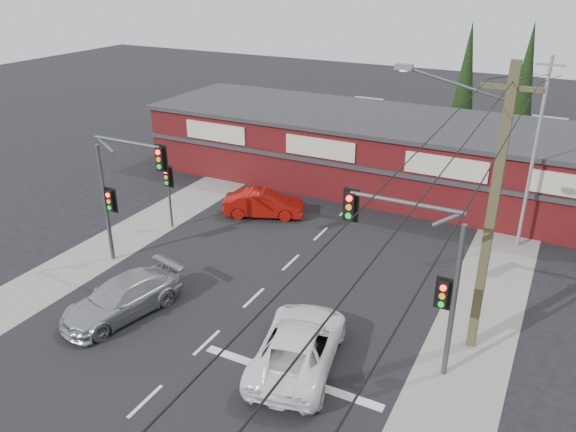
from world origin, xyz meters
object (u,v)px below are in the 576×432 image
at_px(white_suv, 299,345).
at_px(silver_suv, 122,298).
at_px(shop_building, 361,148).
at_px(utility_pole, 488,206).
at_px(red_sedan, 264,204).

distance_m(white_suv, silver_suv, 7.41).
height_order(silver_suv, shop_building, shop_building).
relative_size(silver_suv, utility_pole, 0.49).
distance_m(white_suv, utility_pole, 7.72).
height_order(red_sedan, utility_pole, utility_pole).
relative_size(red_sedan, utility_pole, 0.43).
bearing_deg(shop_building, red_sedan, -109.54).
height_order(white_suv, utility_pole, utility_pole).
distance_m(red_sedan, utility_pole, 14.44).
relative_size(white_suv, red_sedan, 1.27).
bearing_deg(white_suv, silver_suv, -7.87).
height_order(silver_suv, utility_pole, utility_pole).
relative_size(white_suv, shop_building, 0.20).
relative_size(red_sedan, shop_building, 0.16).
xyz_separation_m(red_sedan, utility_pole, (12.03, -6.46, 4.69)).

